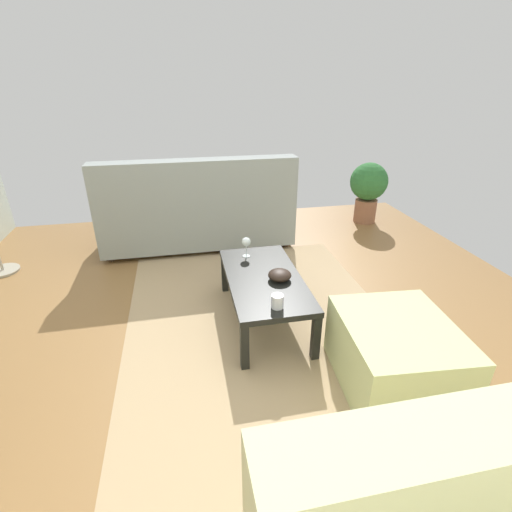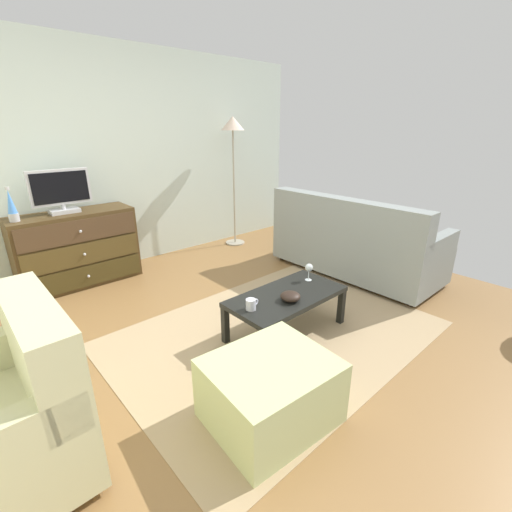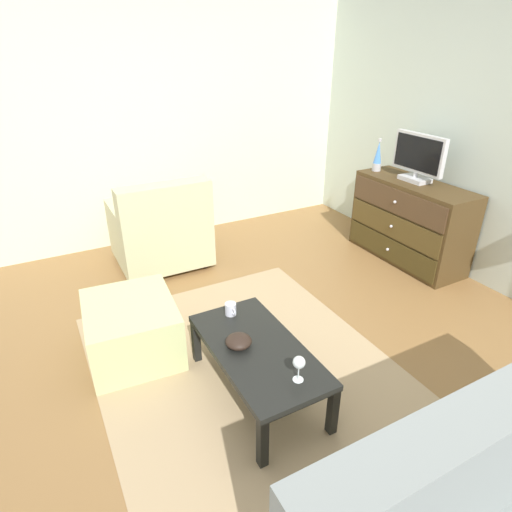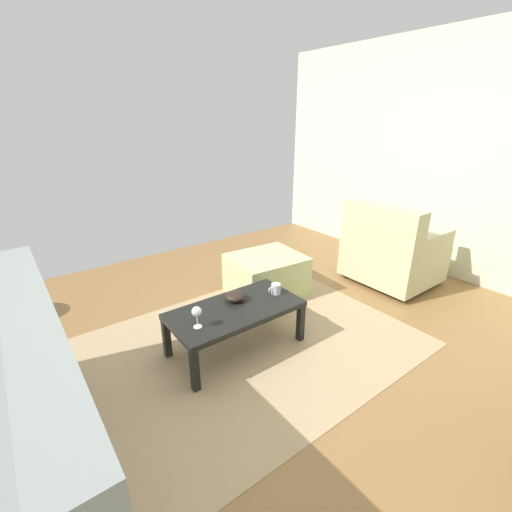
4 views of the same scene
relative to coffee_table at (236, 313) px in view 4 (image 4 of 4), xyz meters
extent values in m
cube|color=olive|center=(-0.28, 0.23, -0.34)|extent=(5.44, 5.11, 0.05)
cube|color=beige|center=(-2.76, 0.23, 0.96)|extent=(0.12, 5.11, 2.55)
cube|color=tan|center=(-0.08, 0.03, -0.31)|extent=(2.60, 1.90, 0.01)
cube|color=black|center=(-0.47, 0.22, -0.16)|extent=(0.05, 0.05, 0.32)
cube|color=black|center=(0.47, 0.22, -0.16)|extent=(0.05, 0.05, 0.32)
cube|color=black|center=(-0.47, -0.22, -0.16)|extent=(0.05, 0.05, 0.32)
cube|color=black|center=(0.47, -0.22, -0.16)|extent=(0.05, 0.05, 0.32)
cube|color=black|center=(0.00, 0.00, 0.02)|extent=(1.01, 0.51, 0.04)
cylinder|color=silver|center=(0.35, 0.06, 0.05)|extent=(0.06, 0.06, 0.00)
cylinder|color=silver|center=(0.35, 0.06, 0.09)|extent=(0.01, 0.01, 0.09)
sphere|color=silver|center=(0.35, 0.06, 0.17)|extent=(0.07, 0.07, 0.07)
cylinder|color=silver|center=(-0.39, 0.01, 0.09)|extent=(0.08, 0.08, 0.08)
torus|color=silver|center=(-0.34, 0.01, 0.09)|extent=(0.05, 0.01, 0.05)
ellipsoid|color=black|center=(-0.06, -0.09, 0.08)|extent=(0.16, 0.16, 0.07)
cylinder|color=#332319|center=(1.24, -0.51, -0.29)|extent=(0.05, 0.05, 0.05)
cube|color=gray|center=(1.26, 0.37, 0.38)|extent=(0.20, 1.91, 0.49)
cylinder|color=#332319|center=(-2.37, 0.35, -0.29)|extent=(0.05, 0.05, 0.05)
cylinder|color=#332319|center=(-2.37, -0.33, -0.29)|extent=(0.05, 0.05, 0.05)
cylinder|color=#332319|center=(-1.73, 0.35, -0.29)|extent=(0.05, 0.05, 0.05)
cylinder|color=#332319|center=(-1.73, -0.33, -0.29)|extent=(0.05, 0.05, 0.05)
cube|color=beige|center=(-2.05, 0.01, -0.08)|extent=(0.80, 0.85, 0.38)
cube|color=beige|center=(-1.75, 0.01, 0.35)|extent=(0.20, 0.85, 0.47)
cube|color=beige|center=(-2.05, 0.37, 0.21)|extent=(0.76, 0.12, 0.20)
cube|color=beige|center=(-2.05, -0.35, 0.21)|extent=(0.76, 0.12, 0.20)
cube|color=#BEC98A|center=(-0.77, -0.59, -0.11)|extent=(0.75, 0.66, 0.40)
camera|label=1|loc=(-2.25, 0.52, 1.31)|focal=26.40mm
camera|label=2|loc=(-1.94, -1.76, 1.35)|focal=24.69mm
camera|label=3|loc=(1.80, -0.98, 1.69)|focal=29.90mm
camera|label=4|loc=(1.26, 1.94, 1.39)|focal=24.58mm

